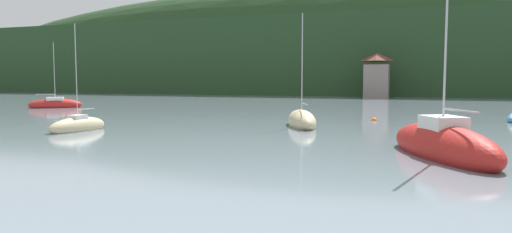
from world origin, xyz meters
TOP-DOWN VIEW (x-y plane):
  - wooded_hillside at (-15.77, 147.03)m, footprint 352.00×47.77m
  - shore_building_west at (0.00, 113.71)m, footprint 4.70×5.42m
  - sailboat_mid_1 at (8.30, 46.93)m, footprint 5.86×8.55m
  - sailboat_mid_2 at (-15.00, 49.97)m, footprint 1.81×4.93m
  - sailboat_far_7 at (-35.74, 69.95)m, footprint 6.25×5.52m
  - sailboat_far_9 at (-1.05, 58.06)m, footprint 4.22×6.78m
  - mooring_buoy_mid at (3.74, 64.90)m, footprint 0.53×0.53m

SIDE VIEW (x-z plane):
  - mooring_buoy_mid at x=3.74m, z-range -0.27..0.27m
  - sailboat_mid_2 at x=-15.00m, z-range -3.53..4.20m
  - sailboat_far_9 at x=-1.05m, z-range -4.09..4.89m
  - sailboat_far_7 at x=-35.74m, z-range -3.90..4.72m
  - sailboat_mid_1 at x=8.30m, z-range -5.15..6.24m
  - shore_building_west at x=0.00m, z-range -0.13..8.42m
  - wooded_hillside at x=-15.77m, z-range -16.46..30.97m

